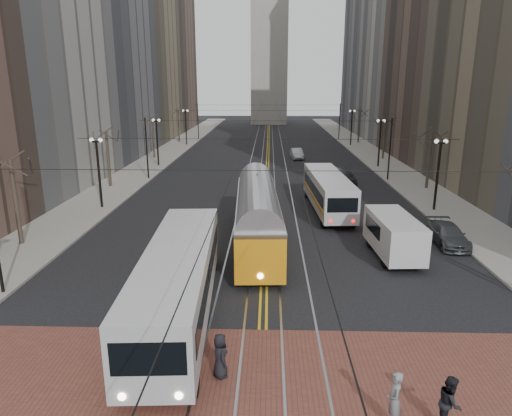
# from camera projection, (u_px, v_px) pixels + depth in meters

# --- Properties ---
(ground) EXTENTS (260.00, 260.00, 0.00)m
(ground) POSITION_uv_depth(u_px,v_px,m) (263.00, 318.00, 20.29)
(ground) COLOR black
(ground) RESTS_ON ground
(sidewalk_left) EXTENTS (5.00, 140.00, 0.15)m
(sidewalk_left) POSITION_uv_depth(u_px,v_px,m) (161.00, 157.00, 64.07)
(sidewalk_left) COLOR gray
(sidewalk_left) RESTS_ON ground
(sidewalk_right) EXTENTS (5.00, 140.00, 0.15)m
(sidewalk_right) POSITION_uv_depth(u_px,v_px,m) (376.00, 158.00, 63.22)
(sidewalk_right) COLOR gray
(sidewalk_right) RESTS_ON ground
(crosswalk_band) EXTENTS (25.00, 6.00, 0.01)m
(crosswalk_band) POSITION_uv_depth(u_px,v_px,m) (261.00, 373.00, 16.44)
(crosswalk_band) COLOR brown
(crosswalk_band) RESTS_ON ground
(streetcar_rails) EXTENTS (4.80, 130.00, 0.02)m
(streetcar_rails) POSITION_uv_depth(u_px,v_px,m) (268.00, 158.00, 63.66)
(streetcar_rails) COLOR gray
(streetcar_rails) RESTS_ON ground
(centre_lines) EXTENTS (0.42, 130.00, 0.01)m
(centre_lines) POSITION_uv_depth(u_px,v_px,m) (268.00, 158.00, 63.66)
(centre_lines) COLOR gold
(centre_lines) RESTS_ON ground
(building_left_mid) EXTENTS (16.00, 20.00, 34.00)m
(building_left_mid) POSITION_uv_depth(u_px,v_px,m) (78.00, 30.00, 60.86)
(building_left_mid) COLOR slate
(building_left_mid) RESTS_ON ground
(building_left_far) EXTENTS (16.00, 20.00, 40.00)m
(building_left_far) POSITION_uv_depth(u_px,v_px,m) (152.00, 36.00, 98.62)
(building_left_far) COLOR brown
(building_left_far) RESTS_ON ground
(building_right_mid) EXTENTS (16.00, 20.00, 34.00)m
(building_right_mid) POSITION_uv_depth(u_px,v_px,m) (464.00, 28.00, 59.40)
(building_right_mid) COLOR brown
(building_right_mid) RESTS_ON ground
(building_right_far) EXTENTS (16.00, 20.00, 40.00)m
(building_right_far) POSITION_uv_depth(u_px,v_px,m) (389.00, 35.00, 97.16)
(building_right_far) COLOR slate
(building_right_far) RESTS_ON ground
(lamp_posts) EXTENTS (27.60, 57.20, 5.60)m
(lamp_posts) POSITION_uv_depth(u_px,v_px,m) (267.00, 156.00, 47.26)
(lamp_posts) COLOR black
(lamp_posts) RESTS_ON ground
(street_trees) EXTENTS (31.68, 53.28, 5.60)m
(street_trees) POSITION_uv_depth(u_px,v_px,m) (268.00, 147.00, 53.53)
(street_trees) COLOR #382D23
(street_trees) RESTS_ON ground
(trolley_wires) EXTENTS (25.96, 120.00, 6.60)m
(trolley_wires) POSITION_uv_depth(u_px,v_px,m) (268.00, 140.00, 52.87)
(trolley_wires) COLOR black
(trolley_wires) RESTS_ON ground
(transit_bus) EXTENTS (3.41, 13.09, 3.24)m
(transit_bus) POSITION_uv_depth(u_px,v_px,m) (179.00, 284.00, 19.97)
(transit_bus) COLOR silver
(transit_bus) RESTS_ON ground
(streetcar) EXTENTS (3.23, 14.00, 3.27)m
(streetcar) POSITION_uv_depth(u_px,v_px,m) (257.00, 221.00, 29.05)
(streetcar) COLOR orange
(streetcar) RESTS_ON ground
(rear_bus) EXTENTS (3.08, 11.53, 2.98)m
(rear_bus) POSITION_uv_depth(u_px,v_px,m) (328.00, 193.00, 37.00)
(rear_bus) COLOR silver
(rear_bus) RESTS_ON ground
(cargo_van) EXTENTS (2.49, 5.79, 2.51)m
(cargo_van) POSITION_uv_depth(u_px,v_px,m) (393.00, 237.00, 27.14)
(cargo_van) COLOR silver
(cargo_van) RESTS_ON ground
(sedan_grey) EXTENTS (2.56, 5.17, 1.69)m
(sedan_grey) POSITION_uv_depth(u_px,v_px,m) (343.00, 176.00, 47.14)
(sedan_grey) COLOR #3B3E42
(sedan_grey) RESTS_ON ground
(sedan_silver) EXTENTS (1.82, 4.30, 1.38)m
(sedan_silver) POSITION_uv_depth(u_px,v_px,m) (297.00, 154.00, 62.96)
(sedan_silver) COLOR #ADB1B5
(sedan_silver) RESTS_ON ground
(sedan_parked) EXTENTS (1.93, 4.56, 1.31)m
(sedan_parked) POSITION_uv_depth(u_px,v_px,m) (448.00, 235.00, 29.42)
(sedan_parked) COLOR #42464A
(sedan_parked) RESTS_ON ground
(pedestrian_a) EXTENTS (0.81, 0.95, 1.65)m
(pedestrian_a) POSITION_uv_depth(u_px,v_px,m) (220.00, 356.00, 16.05)
(pedestrian_a) COLOR black
(pedestrian_a) RESTS_ON crosswalk_band
(pedestrian_b) EXTENTS (0.51, 0.71, 1.85)m
(pedestrian_b) POSITION_uv_depth(u_px,v_px,m) (394.00, 400.00, 13.66)
(pedestrian_b) COLOR gray
(pedestrian_b) RESTS_ON crosswalk_band
(pedestrian_c) EXTENTS (0.89, 1.01, 1.75)m
(pedestrian_c) POSITION_uv_depth(u_px,v_px,m) (450.00, 402.00, 13.63)
(pedestrian_c) COLOR black
(pedestrian_c) RESTS_ON crosswalk_band
(pedestrian_d) EXTENTS (0.85, 1.21, 1.70)m
(pedestrian_d) POSITION_uv_depth(u_px,v_px,m) (138.00, 362.00, 15.62)
(pedestrian_d) COLOR black
(pedestrian_d) RESTS_ON crosswalk_band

